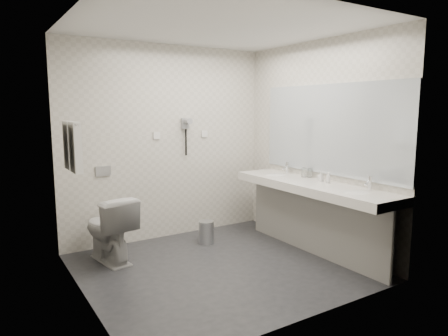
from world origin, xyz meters
TOP-DOWN VIEW (x-y plane):
  - floor at (0.00, 0.00)m, footprint 2.80×2.80m
  - ceiling at (0.00, 0.00)m, footprint 2.80×2.80m
  - wall_back at (0.00, 1.30)m, footprint 2.80×0.00m
  - wall_front at (0.00, -1.30)m, footprint 2.80×0.00m
  - wall_left at (-1.40, 0.00)m, footprint 0.00×2.60m
  - wall_right at (1.40, 0.00)m, footprint 0.00×2.60m
  - vanity_counter at (1.12, -0.20)m, footprint 0.55×2.20m
  - vanity_panel at (1.15, -0.20)m, footprint 0.03×2.15m
  - vanity_post_near at (1.18, -1.24)m, footprint 0.06×0.06m
  - vanity_post_far at (1.18, 0.84)m, footprint 0.06×0.06m
  - mirror at (1.39, -0.20)m, footprint 0.02×2.20m
  - basin_near at (1.12, -0.85)m, footprint 0.40×0.31m
  - basin_far at (1.12, 0.45)m, footprint 0.40×0.31m
  - faucet_near at (1.32, -0.85)m, footprint 0.04×0.04m
  - faucet_far at (1.32, 0.45)m, footprint 0.04×0.04m
  - soap_bottle_a at (1.25, -0.22)m, footprint 0.06×0.06m
  - soap_bottle_c at (1.26, -0.33)m, footprint 0.06×0.06m
  - glass_left at (1.30, 0.12)m, footprint 0.08×0.08m
  - glass_right at (1.35, 0.07)m, footprint 0.06×0.06m
  - toilet at (-0.95, 0.81)m, footprint 0.53×0.80m
  - flush_plate at (-0.85, 1.29)m, footprint 0.18×0.02m
  - pedal_bin at (0.27, 0.76)m, footprint 0.20×0.20m
  - bin_lid at (0.27, 0.76)m, footprint 0.19×0.19m
  - towel_rail at (-1.35, 0.55)m, footprint 0.02×0.62m
  - towel_near at (-1.34, 0.41)m, footprint 0.07×0.24m
  - towel_far at (-1.34, 0.69)m, footprint 0.07×0.24m
  - dryer_cradle at (0.25, 1.27)m, footprint 0.10×0.04m
  - dryer_barrel at (0.25, 1.20)m, footprint 0.08×0.14m
  - dryer_cord at (0.25, 1.26)m, footprint 0.02×0.02m
  - switch_plate_a at (-0.15, 1.29)m, footprint 0.09×0.02m
  - switch_plate_b at (0.55, 1.29)m, footprint 0.09×0.02m

SIDE VIEW (x-z plane):
  - floor at x=0.00m, z-range 0.00..0.00m
  - pedal_bin at x=0.27m, z-range 0.00..0.27m
  - bin_lid at x=0.27m, z-range 0.27..0.29m
  - toilet at x=-0.95m, z-range 0.00..0.75m
  - vanity_panel at x=1.15m, z-range 0.00..0.75m
  - vanity_post_near at x=1.18m, z-range 0.00..0.75m
  - vanity_post_far at x=1.18m, z-range 0.00..0.75m
  - vanity_counter at x=1.12m, z-range 0.75..0.85m
  - basin_near at x=1.12m, z-range 0.81..0.86m
  - basin_far at x=1.12m, z-range 0.81..0.86m
  - glass_right at x=1.35m, z-range 0.85..0.96m
  - glass_left at x=1.30m, z-range 0.85..0.97m
  - soap_bottle_a at x=1.25m, z-range 0.85..0.97m
  - soap_bottle_c at x=1.26m, z-range 0.85..0.98m
  - faucet_near at x=1.32m, z-range 0.85..1.00m
  - faucet_far at x=1.32m, z-range 0.85..1.00m
  - flush_plate at x=-0.85m, z-range 0.89..1.01m
  - wall_back at x=0.00m, z-range -0.15..2.65m
  - wall_front at x=0.00m, z-range -0.15..2.65m
  - wall_left at x=-1.40m, z-range -0.05..2.55m
  - wall_right at x=1.40m, z-range -0.05..2.55m
  - dryer_cord at x=0.25m, z-range 1.07..1.43m
  - towel_near at x=-1.34m, z-range 1.09..1.57m
  - towel_far at x=-1.34m, z-range 1.09..1.57m
  - switch_plate_a at x=-0.15m, z-range 1.31..1.40m
  - switch_plate_b at x=0.55m, z-range 1.31..1.40m
  - mirror at x=1.39m, z-range 0.92..1.98m
  - dryer_cradle at x=0.25m, z-range 1.43..1.57m
  - dryer_barrel at x=0.25m, z-range 1.49..1.57m
  - towel_rail at x=-1.35m, z-range 1.54..1.56m
  - ceiling at x=0.00m, z-range 2.50..2.50m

